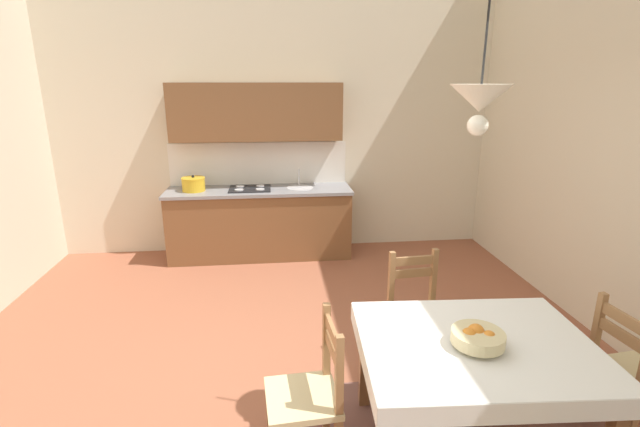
{
  "coord_description": "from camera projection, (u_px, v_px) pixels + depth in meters",
  "views": [
    {
      "loc": [
        -0.08,
        -2.88,
        2.21
      ],
      "look_at": [
        0.34,
        0.98,
        1.08
      ],
      "focal_mm": 25.39,
      "sensor_mm": 36.0,
      "label": 1
    }
  ],
  "objects": [
    {
      "name": "kitchen_cabinetry",
      "position": [
        259.0,
        192.0,
        5.79
      ],
      "size": [
        2.33,
        0.63,
        2.2
      ],
      "color": "brown",
      "rests_on": "ground_plane"
    },
    {
      "name": "pendant_lamp",
      "position": [
        480.0,
        100.0,
        2.35
      ],
      "size": [
        0.32,
        0.32,
        0.8
      ],
      "color": "black"
    },
    {
      "name": "wall_back",
      "position": [
        275.0,
        93.0,
        5.8
      ],
      "size": [
        6.22,
        0.12,
        4.14
      ],
      "primitive_type": "cube",
      "color": "beige",
      "rests_on": "ground_plane"
    },
    {
      "name": "fruit_bowl",
      "position": [
        478.0,
        337.0,
        2.57
      ],
      "size": [
        0.3,
        0.3,
        0.12
      ],
      "color": "beige",
      "rests_on": "dining_table"
    },
    {
      "name": "dining_chair_window_side",
      "position": [
        632.0,
        374.0,
        2.84
      ],
      "size": [
        0.46,
        0.46,
        0.93
      ],
      "color": "#D1BC89",
      "rests_on": "ground_plane"
    },
    {
      "name": "dining_chair_tv_side",
      "position": [
        309.0,
        395.0,
        2.65
      ],
      "size": [
        0.45,
        0.45,
        0.93
      ],
      "color": "#D1BC89",
      "rests_on": "ground_plane"
    },
    {
      "name": "dining_chair_kitchen_side",
      "position": [
        417.0,
        314.0,
        3.58
      ],
      "size": [
        0.45,
        0.45,
        0.93
      ],
      "color": "#D1BC89",
      "rests_on": "ground_plane"
    },
    {
      "name": "dining_table",
      "position": [
        475.0,
        359.0,
        2.67
      ],
      "size": [
        1.42,
        1.13,
        0.75
      ],
      "color": "brown",
      "rests_on": "ground_plane"
    },
    {
      "name": "ground_plane",
      "position": [
        289.0,
        395.0,
        3.4
      ],
      "size": [
        6.22,
        6.76,
        0.1
      ],
      "primitive_type": "cube",
      "color": "#99563D"
    }
  ]
}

